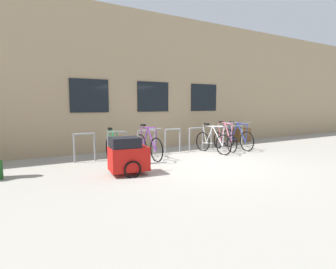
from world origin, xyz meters
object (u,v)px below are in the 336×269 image
object	(u,v)px
bicycle_blue	(237,138)
bicycle_green	(113,149)
bike_trailer	(128,155)
planter_box	(242,135)
bicycle_pink	(225,140)
bicycle_white	(213,142)
bicycle_purple	(148,146)

from	to	relation	value
bicycle_blue	bicycle_green	bearing A→B (deg)	-179.40
bike_trailer	planter_box	xyz separation A→B (m)	(6.67, 2.94, -0.17)
bicycle_blue	bicycle_pink	bearing A→B (deg)	-179.75
bicycle_pink	bicycle_green	world-z (taller)	bicycle_pink
bicycle_pink	planter_box	xyz separation A→B (m)	(2.28, 1.41, -0.08)
bicycle_white	bike_trailer	bearing A→B (deg)	-160.04
bicycle_pink	planter_box	distance (m)	2.68
bicycle_purple	bike_trailer	xyz separation A→B (m)	(-1.25, -1.49, 0.07)
bicycle_green	planter_box	distance (m)	6.72
bicycle_blue	planter_box	xyz separation A→B (m)	(1.66, 1.41, -0.10)
bike_trailer	planter_box	bearing A→B (deg)	23.80
bicycle_blue	bike_trailer	size ratio (longest dim) A/B	1.22
bicycle_blue	bicycle_green	size ratio (longest dim) A/B	1.08
bicycle_blue	bike_trailer	distance (m)	5.25
bicycle_white	bicycle_green	bearing A→B (deg)	177.49
bicycle_blue	bicycle_green	world-z (taller)	bicycle_blue
bicycle_green	planter_box	xyz separation A→B (m)	(6.56, 1.46, -0.08)
planter_box	bicycle_green	bearing A→B (deg)	-167.47
bicycle_white	planter_box	world-z (taller)	bicycle_white
bicycle_pink	bike_trailer	world-z (taller)	bicycle_pink
bicycle_blue	bicycle_white	bearing A→B (deg)	-171.30
bicycle_pink	bicycle_purple	bearing A→B (deg)	-179.12
bicycle_pink	bike_trailer	distance (m)	4.66
bicycle_blue	bike_trailer	xyz separation A→B (m)	(-5.02, -1.54, 0.07)
bicycle_purple	bike_trailer	world-z (taller)	bicycle_purple
bike_trailer	bicycle_white	bearing A→B (deg)	19.96
bike_trailer	bicycle_pink	bearing A→B (deg)	19.26
bicycle_pink	bicycle_green	xyz separation A→B (m)	(-4.28, -0.05, 0.01)
bicycle_green	bicycle_white	bearing A→B (deg)	-2.51
bicycle_purple	bicycle_white	bearing A→B (deg)	-3.68
bike_trailer	planter_box	size ratio (longest dim) A/B	2.11
bicycle_purple	bicycle_pink	size ratio (longest dim) A/B	1.10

